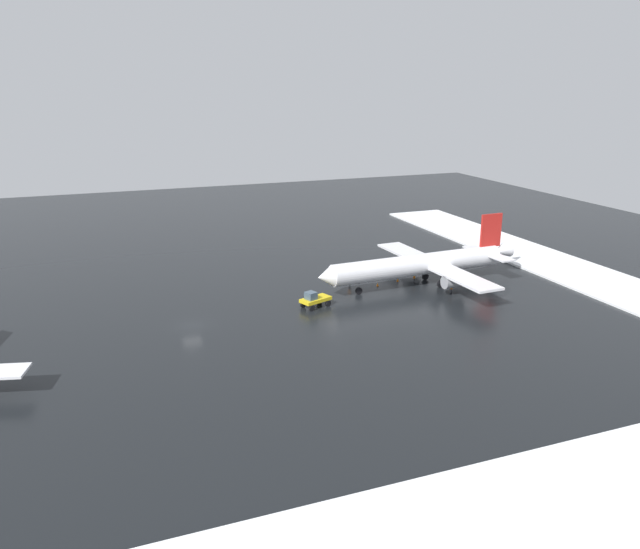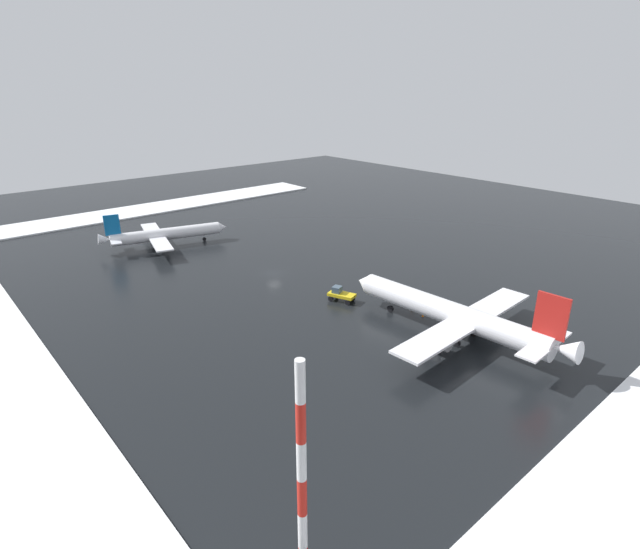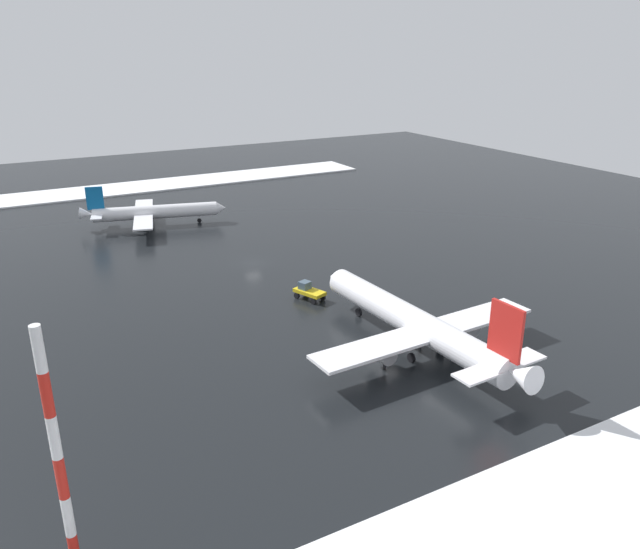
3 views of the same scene
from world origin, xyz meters
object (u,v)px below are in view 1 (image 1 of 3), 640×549
(airplane_distant_tail, at_px, (422,264))
(ground_crew_mid_apron, at_px, (414,277))
(ground_crew_near_tug, at_px, (451,288))
(pushback_tug, at_px, (314,299))
(traffic_cone_mid_line, at_px, (398,280))
(ground_crew_by_nose_gear, at_px, (350,279))
(traffic_cone_near_nose, at_px, (378,284))

(airplane_distant_tail, bearing_deg, ground_crew_mid_apron, -69.47)
(ground_crew_mid_apron, height_order, ground_crew_near_tug, same)
(pushback_tug, xyz_separation_m, traffic_cone_mid_line, (17.51, 6.89, -1.01))
(ground_crew_mid_apron, relative_size, traffic_cone_mid_line, 3.11)
(ground_crew_near_tug, bearing_deg, ground_crew_mid_apron, -31.70)
(pushback_tug, bearing_deg, ground_crew_by_nose_gear, -159.08)
(ground_crew_mid_apron, distance_m, traffic_cone_near_nose, 6.46)
(ground_crew_mid_apron, xyz_separation_m, ground_crew_by_nose_gear, (-10.34, 3.01, 0.00))
(pushback_tug, bearing_deg, airplane_distant_tail, 170.07)
(pushback_tug, relative_size, traffic_cone_near_nose, 9.23)
(traffic_cone_near_nose, bearing_deg, ground_crew_by_nose_gear, 149.27)
(ground_crew_by_nose_gear, bearing_deg, pushback_tug, -78.99)
(traffic_cone_near_nose, bearing_deg, traffic_cone_mid_line, 14.86)
(traffic_cone_mid_line, bearing_deg, ground_crew_mid_apron, -40.57)
(pushback_tug, relative_size, ground_crew_mid_apron, 2.97)
(pushback_tug, height_order, ground_crew_near_tug, pushback_tug)
(traffic_cone_near_nose, bearing_deg, ground_crew_mid_apron, -5.92)
(airplane_distant_tail, distance_m, ground_crew_mid_apron, 3.02)
(airplane_distant_tail, height_order, ground_crew_by_nose_gear, airplane_distant_tail)
(airplane_distant_tail, distance_m, ground_crew_by_nose_gear, 12.10)
(ground_crew_near_tug, relative_size, traffic_cone_mid_line, 3.11)
(airplane_distant_tail, height_order, ground_crew_mid_apron, airplane_distant_tail)
(traffic_cone_near_nose, xyz_separation_m, traffic_cone_mid_line, (4.29, 1.14, 0.00))
(airplane_distant_tail, height_order, ground_crew_near_tug, airplane_distant_tail)
(pushback_tug, height_order, traffic_cone_near_nose, pushback_tug)
(ground_crew_mid_apron, relative_size, traffic_cone_near_nose, 3.11)
(pushback_tug, bearing_deg, traffic_cone_near_nose, -176.74)
(pushback_tug, xyz_separation_m, ground_crew_mid_apron, (19.61, 5.09, -0.31))
(pushback_tug, xyz_separation_m, traffic_cone_near_nose, (13.22, 5.75, -1.01))
(ground_crew_by_nose_gear, distance_m, traffic_cone_mid_line, 8.36)
(airplane_distant_tail, xyz_separation_m, traffic_cone_near_nose, (-7.00, 2.07, -3.30))
(airplane_distant_tail, bearing_deg, ground_crew_by_nose_gear, -24.82)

